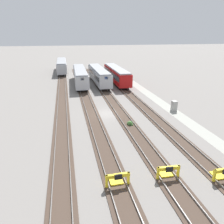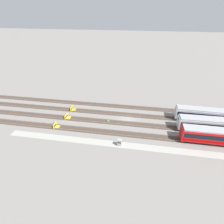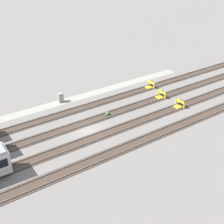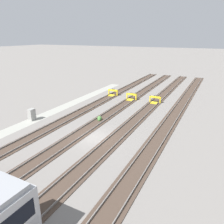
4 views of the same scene
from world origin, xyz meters
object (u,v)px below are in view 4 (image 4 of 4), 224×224
at_px(bumper_stop_nearest_track, 112,93).
at_px(bumper_stop_near_inner_track, 131,97).
at_px(bumper_stop_middle_track, 155,100).
at_px(electrical_cabinet, 32,114).
at_px(weed_clump, 99,119).

height_order(bumper_stop_nearest_track, bumper_stop_near_inner_track, same).
xyz_separation_m(bumper_stop_nearest_track, bumper_stop_middle_track, (1.13, 8.80, 0.00)).
xyz_separation_m(bumper_stop_near_inner_track, electrical_cabinet, (15.48, -8.56, 0.29)).
distance_m(bumper_stop_nearest_track, bumper_stop_near_inner_track, 4.56).
height_order(electrical_cabinet, weed_clump, electrical_cabinet).
height_order(bumper_stop_near_inner_track, electrical_cabinet, electrical_cabinet).
relative_size(bumper_stop_nearest_track, bumper_stop_middle_track, 1.00).
height_order(bumper_stop_middle_track, weed_clump, bumper_stop_middle_track).
relative_size(bumper_stop_middle_track, electrical_cabinet, 1.25).
xyz_separation_m(bumper_stop_middle_track, weed_clump, (11.46, -4.51, -0.27)).
relative_size(bumper_stop_middle_track, weed_clump, 2.18).
height_order(bumper_stop_near_inner_track, bumper_stop_middle_track, same).
distance_m(bumper_stop_nearest_track, bumper_stop_middle_track, 8.87).
height_order(bumper_stop_near_inner_track, weed_clump, bumper_stop_near_inner_track).
relative_size(electrical_cabinet, weed_clump, 1.74).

